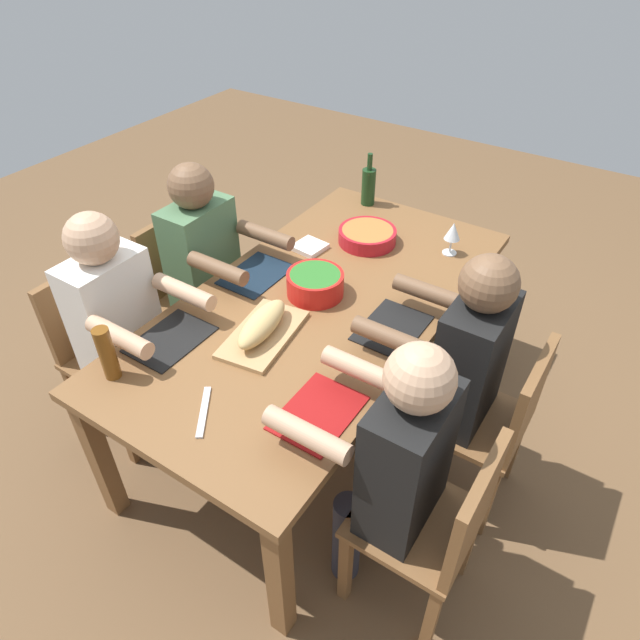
{
  "coord_description": "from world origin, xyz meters",
  "views": [
    {
      "loc": [
        -1.63,
        -1.07,
        2.2
      ],
      "look_at": [
        0.0,
        0.0,
        0.63
      ],
      "focal_mm": 31.54,
      "sensor_mm": 36.0,
      "label": 1
    }
  ],
  "objects_px": {
    "chair_far_left": "(105,345)",
    "serving_bowl_fruit": "(367,235)",
    "diner_near_center": "(459,364)",
    "wine_glass": "(453,232)",
    "diner_near_left": "(395,460)",
    "diner_far_center": "(209,263)",
    "chair_near_left": "(438,524)",
    "wine_bottle": "(368,186)",
    "bread_loaf": "(262,324)",
    "cutting_board": "(263,334)",
    "chair_far_center": "(188,287)",
    "chair_near_center": "(494,420)",
    "serving_bowl_greens": "(315,283)",
    "dining_table": "(320,313)",
    "beer_bottle": "(107,354)",
    "napkin_stack": "(310,247)",
    "diner_far_left": "(122,322)"
  },
  "relations": [
    {
      "from": "chair_far_left",
      "to": "serving_bowl_fruit",
      "type": "bearing_deg",
      "value": -35.24
    },
    {
      "from": "diner_near_center",
      "to": "wine_glass",
      "type": "height_order",
      "value": "diner_near_center"
    },
    {
      "from": "diner_near_left",
      "to": "wine_glass",
      "type": "xyz_separation_m",
      "value": [
        1.21,
        0.33,
        0.16
      ]
    },
    {
      "from": "diner_far_center",
      "to": "chair_near_left",
      "type": "height_order",
      "value": "diner_far_center"
    },
    {
      "from": "chair_near_left",
      "to": "diner_near_left",
      "type": "xyz_separation_m",
      "value": [
        0.0,
        0.18,
        0.21
      ]
    },
    {
      "from": "serving_bowl_fruit",
      "to": "wine_bottle",
      "type": "bearing_deg",
      "value": 29.09
    },
    {
      "from": "wine_glass",
      "to": "bread_loaf",
      "type": "bearing_deg",
      "value": 159.22
    },
    {
      "from": "chair_far_left",
      "to": "diner_near_left",
      "type": "relative_size",
      "value": 0.71
    },
    {
      "from": "chair_far_left",
      "to": "cutting_board",
      "type": "bearing_deg",
      "value": -74.14
    },
    {
      "from": "chair_near_left",
      "to": "cutting_board",
      "type": "height_order",
      "value": "chair_near_left"
    },
    {
      "from": "chair_far_center",
      "to": "wine_bottle",
      "type": "relative_size",
      "value": 2.93
    },
    {
      "from": "cutting_board",
      "to": "bread_loaf",
      "type": "xyz_separation_m",
      "value": [
        0.0,
        0.0,
        0.06
      ]
    },
    {
      "from": "chair_far_center",
      "to": "diner_near_left",
      "type": "xyz_separation_m",
      "value": [
        -0.55,
        -1.48,
        0.21
      ]
    },
    {
      "from": "wine_glass",
      "to": "diner_far_center",
      "type": "bearing_deg",
      "value": 124.46
    },
    {
      "from": "chair_near_center",
      "to": "serving_bowl_greens",
      "type": "distance_m",
      "value": 0.93
    },
    {
      "from": "diner_far_center",
      "to": "bread_loaf",
      "type": "height_order",
      "value": "diner_far_center"
    },
    {
      "from": "chair_near_center",
      "to": "dining_table",
      "type": "bearing_deg",
      "value": 90.0
    },
    {
      "from": "diner_far_center",
      "to": "beer_bottle",
      "type": "relative_size",
      "value": 5.45
    },
    {
      "from": "chair_near_center",
      "to": "cutting_board",
      "type": "relative_size",
      "value": 2.12
    },
    {
      "from": "chair_near_left",
      "to": "beer_bottle",
      "type": "height_order",
      "value": "beer_bottle"
    },
    {
      "from": "beer_bottle",
      "to": "diner_far_center",
      "type": "bearing_deg",
      "value": 18.34
    },
    {
      "from": "dining_table",
      "to": "chair_near_left",
      "type": "height_order",
      "value": "chair_near_left"
    },
    {
      "from": "diner_far_center",
      "to": "diner_near_left",
      "type": "xyz_separation_m",
      "value": [
        -0.55,
        -1.3,
        0.0
      ]
    },
    {
      "from": "diner_near_center",
      "to": "cutting_board",
      "type": "xyz_separation_m",
      "value": [
        -0.33,
        0.71,
        0.05
      ]
    },
    {
      "from": "chair_near_center",
      "to": "diner_near_left",
      "type": "bearing_deg",
      "value": 161.46
    },
    {
      "from": "diner_near_center",
      "to": "bread_loaf",
      "type": "bearing_deg",
      "value": 114.8
    },
    {
      "from": "serving_bowl_greens",
      "to": "napkin_stack",
      "type": "distance_m",
      "value": 0.38
    },
    {
      "from": "bread_loaf",
      "to": "chair_far_left",
      "type": "bearing_deg",
      "value": 105.86
    },
    {
      "from": "diner_near_center",
      "to": "diner_far_center",
      "type": "bearing_deg",
      "value": 90.0
    },
    {
      "from": "diner_far_left",
      "to": "wine_glass",
      "type": "relative_size",
      "value": 7.23
    },
    {
      "from": "chair_far_center",
      "to": "napkin_stack",
      "type": "height_order",
      "value": "chair_far_center"
    },
    {
      "from": "chair_near_left",
      "to": "serving_bowl_fruit",
      "type": "distance_m",
      "value": 1.44
    },
    {
      "from": "diner_near_left",
      "to": "chair_near_center",
      "type": "xyz_separation_m",
      "value": [
        0.55,
        -0.18,
        -0.21
      ]
    },
    {
      "from": "dining_table",
      "to": "diner_far_center",
      "type": "distance_m",
      "value": 0.65
    },
    {
      "from": "chair_near_left",
      "to": "wine_bottle",
      "type": "distance_m",
      "value": 1.86
    },
    {
      "from": "diner_near_center",
      "to": "cutting_board",
      "type": "bearing_deg",
      "value": 114.8
    },
    {
      "from": "wine_glass",
      "to": "diner_near_left",
      "type": "bearing_deg",
      "value": -164.69
    },
    {
      "from": "diner_near_center",
      "to": "wine_bottle",
      "type": "relative_size",
      "value": 4.14
    },
    {
      "from": "beer_bottle",
      "to": "chair_far_left",
      "type": "bearing_deg",
      "value": 60.05
    },
    {
      "from": "diner_far_left",
      "to": "diner_near_center",
      "type": "height_order",
      "value": "same"
    },
    {
      "from": "chair_near_left",
      "to": "diner_far_left",
      "type": "bearing_deg",
      "value": 90.0
    },
    {
      "from": "wine_bottle",
      "to": "serving_bowl_greens",
      "type": "bearing_deg",
      "value": -165.29
    },
    {
      "from": "cutting_board",
      "to": "wine_glass",
      "type": "distance_m",
      "value": 1.07
    },
    {
      "from": "diner_near_center",
      "to": "cutting_board",
      "type": "distance_m",
      "value": 0.78
    },
    {
      "from": "chair_near_left",
      "to": "wine_bottle",
      "type": "relative_size",
      "value": 2.93
    },
    {
      "from": "bread_loaf",
      "to": "diner_far_center",
      "type": "bearing_deg",
      "value": 61.07
    },
    {
      "from": "diner_far_center",
      "to": "chair_far_center",
      "type": "bearing_deg",
      "value": 90.0
    },
    {
      "from": "diner_near_left",
      "to": "chair_far_center",
      "type": "bearing_deg",
      "value": 69.75
    },
    {
      "from": "diner_near_left",
      "to": "napkin_stack",
      "type": "xyz_separation_m",
      "value": [
        0.87,
        0.92,
        0.05
      ]
    },
    {
      "from": "diner_far_center",
      "to": "chair_far_left",
      "type": "bearing_deg",
      "value": 161.46
    }
  ]
}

